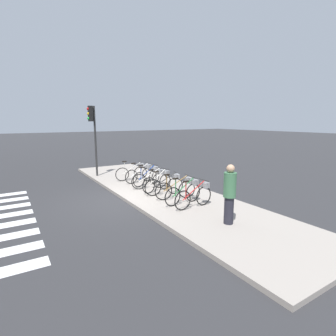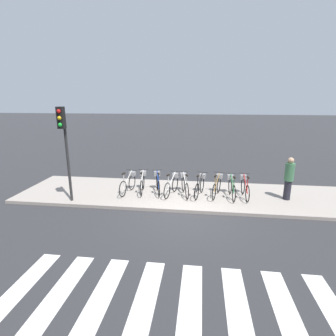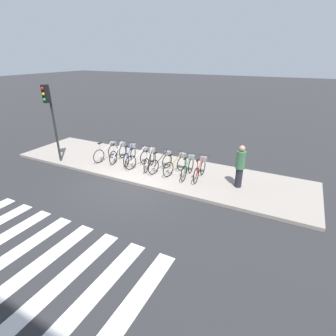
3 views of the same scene
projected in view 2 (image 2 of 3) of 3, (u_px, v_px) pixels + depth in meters
name	position (u px, v px, depth m)	size (l,w,h in m)	color
ground_plane	(183.00, 213.00, 9.19)	(120.00, 120.00, 0.00)	#2D2D30
sidewalk	(186.00, 195.00, 10.78)	(13.63, 3.35, 0.12)	#9E9389
parked_bicycle_0	(129.00, 182.00, 10.80)	(0.46, 1.51, 0.94)	black
parked_bicycle_1	(142.00, 182.00, 10.87)	(0.46, 1.52, 0.94)	black
parked_bicycle_2	(158.00, 182.00, 10.81)	(0.53, 1.49, 0.94)	black
parked_bicycle_3	(172.00, 184.00, 10.58)	(0.55, 1.49, 0.94)	black
parked_bicycle_4	(185.00, 184.00, 10.57)	(0.53, 1.49, 0.94)	black
parked_bicycle_5	(200.00, 185.00, 10.47)	(0.52, 1.50, 0.94)	black
parked_bicycle_6	(217.00, 185.00, 10.45)	(0.56, 1.48, 0.94)	black
parked_bicycle_7	(232.00, 186.00, 10.32)	(0.46, 1.53, 0.94)	black
parked_bicycle_8	(245.00, 186.00, 10.30)	(0.46, 1.53, 0.94)	black
pedestrian	(289.00, 178.00, 9.91)	(0.34, 0.34, 1.66)	#23232D
traffic_light	(64.00, 135.00, 9.27)	(0.24, 0.40, 3.51)	#2D2D2D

